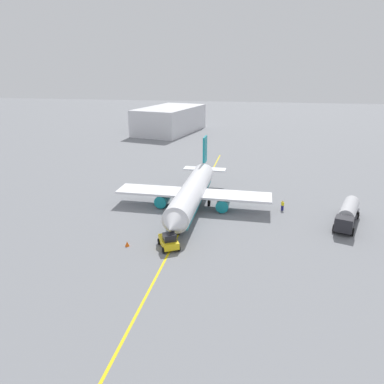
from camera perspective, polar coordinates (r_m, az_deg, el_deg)
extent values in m
plane|color=slate|center=(60.26, 0.00, -2.69)|extent=(400.00, 400.00, 0.00)
cylinder|color=white|center=(59.22, 0.00, -0.06)|extent=(23.80, 4.20, 3.87)
cube|color=teal|center=(59.59, 0.00, -1.02)|extent=(22.47, 3.49, 1.08)
cone|color=white|center=(47.28, -3.11, -5.28)|extent=(3.35, 3.76, 3.72)
cone|color=white|center=(72.13, 2.13, 3.82)|extent=(4.66, 3.36, 3.29)
cube|color=teal|center=(70.54, 2.09, 6.77)|extent=(3.20, 0.40, 5.20)
cube|color=white|center=(71.50, 2.05, 3.69)|extent=(2.52, 8.43, 0.24)
cube|color=white|center=(60.31, 0.18, -0.18)|extent=(5.16, 26.22, 0.36)
cylinder|color=teal|center=(59.29, 4.98, -1.90)|extent=(3.23, 2.14, 2.10)
cylinder|color=teal|center=(61.15, -4.75, -1.22)|extent=(3.23, 2.14, 2.10)
cylinder|color=#4C4C51|center=(50.93, -2.16, -5.58)|extent=(0.24, 0.24, 1.22)
cylinder|color=black|center=(51.19, -2.16, -6.20)|extent=(1.11, 0.42, 1.10)
cylinder|color=#4C4C51|center=(61.27, 2.75, -1.17)|extent=(0.24, 0.24, 1.22)
cylinder|color=black|center=(61.49, 2.74, -1.70)|extent=(1.11, 0.42, 1.10)
cylinder|color=#4C4C51|center=(62.18, -1.99, -0.85)|extent=(0.24, 0.24, 1.22)
cylinder|color=black|center=(62.39, -1.99, -1.37)|extent=(1.11, 0.42, 1.10)
cube|color=#2D2D33|center=(59.59, 23.61, -3.95)|extent=(10.36, 5.67, 0.30)
cube|color=#232328|center=(54.93, 23.15, -4.75)|extent=(2.68, 2.92, 2.00)
cube|color=black|center=(53.95, 23.08, -4.71)|extent=(0.81, 1.94, 0.90)
cylinder|color=silver|center=(59.68, 23.84, -2.59)|extent=(7.65, 4.56, 2.30)
cylinder|color=black|center=(55.65, 24.32, -5.85)|extent=(1.15, 0.69, 1.10)
cylinder|color=black|center=(55.83, 21.79, -5.41)|extent=(1.15, 0.69, 1.10)
cylinder|color=black|center=(61.95, 25.02, -3.43)|extent=(1.15, 0.69, 1.10)
cylinder|color=black|center=(62.11, 22.74, -3.05)|extent=(1.15, 0.69, 1.10)
cube|color=yellow|center=(47.56, -3.76, -7.93)|extent=(4.12, 3.47, 0.90)
cube|color=black|center=(46.72, -3.63, -7.22)|extent=(1.99, 2.07, 0.90)
cylinder|color=black|center=(48.69, -5.29, -7.89)|extent=(0.85, 0.64, 0.80)
cylinder|color=black|center=(49.10, -3.00, -7.58)|extent=(0.85, 0.64, 0.80)
cylinder|color=black|center=(46.45, -4.55, -9.29)|extent=(0.85, 0.64, 0.80)
cylinder|color=black|center=(46.88, -2.15, -8.95)|extent=(0.85, 0.64, 0.80)
cube|color=navy|center=(61.45, 14.26, -2.45)|extent=(0.50, 0.41, 0.85)
cube|color=yellow|center=(61.19, 14.31, -1.82)|extent=(0.59, 0.47, 0.60)
sphere|color=tan|center=(61.04, 14.35, -1.43)|extent=(0.24, 0.24, 0.24)
cone|color=#F2590F|center=(48.78, -10.34, -8.17)|extent=(0.61, 0.61, 0.68)
cube|color=silver|center=(133.03, -3.54, 11.49)|extent=(33.33, 22.40, 9.01)
cube|color=#4C515B|center=(136.99, -6.65, 11.06)|extent=(20.93, 4.75, 5.94)
cube|color=yellow|center=(60.26, 0.00, -2.69)|extent=(79.35, 1.40, 0.01)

